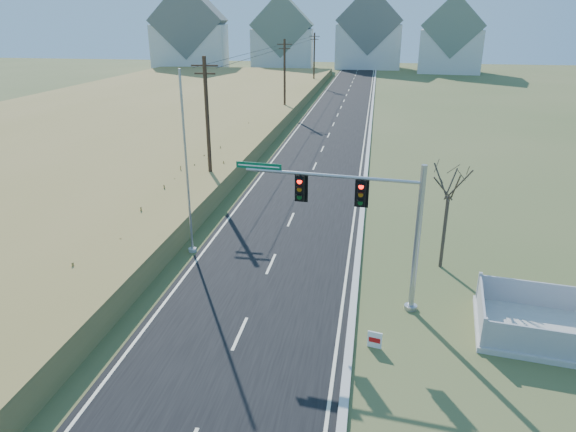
# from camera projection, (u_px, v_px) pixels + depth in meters

# --- Properties ---
(ground) EXTENTS (260.00, 260.00, 0.00)m
(ground) POSITION_uv_depth(u_px,v_px,m) (252.00, 307.00, 21.34)
(ground) COLOR #455428
(ground) RESTS_ON ground
(road) EXTENTS (8.00, 180.00, 0.06)m
(road) POSITION_uv_depth(u_px,v_px,m) (340.00, 110.00, 67.33)
(road) COLOR black
(road) RESTS_ON ground
(curb) EXTENTS (0.30, 180.00, 0.18)m
(curb) POSITION_uv_depth(u_px,v_px,m) (372.00, 110.00, 66.67)
(curb) COLOR #B2AFA8
(curb) RESTS_ON ground
(reed_marsh) EXTENTS (38.00, 110.00, 1.30)m
(reed_marsh) POSITION_uv_depth(u_px,v_px,m) (134.00, 113.00, 61.64)
(reed_marsh) COLOR olive
(reed_marsh) RESTS_ON ground
(utility_pole_near) EXTENTS (1.80, 0.26, 9.00)m
(utility_pole_near) POSITION_uv_depth(u_px,v_px,m) (208.00, 123.00, 34.47)
(utility_pole_near) COLOR #422D1E
(utility_pole_near) RESTS_ON ground
(utility_pole_mid) EXTENTS (1.80, 0.26, 9.00)m
(utility_pole_mid) POSITION_uv_depth(u_px,v_px,m) (285.00, 77.00, 62.07)
(utility_pole_mid) COLOR #422D1E
(utility_pole_mid) RESTS_ON ground
(utility_pole_far) EXTENTS (1.80, 0.26, 9.00)m
(utility_pole_far) POSITION_uv_depth(u_px,v_px,m) (314.00, 59.00, 89.67)
(utility_pole_far) COLOR #422D1E
(utility_pole_far) RESTS_ON ground
(condo_nw) EXTENTS (17.69, 13.38, 19.05)m
(condo_nw) POSITION_uv_depth(u_px,v_px,m) (190.00, 35.00, 116.48)
(condo_nw) COLOR silver
(condo_nw) RESTS_ON ground
(condo_nnw) EXTENTS (14.93, 11.17, 17.03)m
(condo_nnw) POSITION_uv_depth(u_px,v_px,m) (283.00, 38.00, 121.01)
(condo_nnw) COLOR silver
(condo_nnw) RESTS_ON ground
(condo_n) EXTENTS (15.27, 10.20, 18.54)m
(condo_n) POSITION_uv_depth(u_px,v_px,m) (369.00, 35.00, 121.34)
(condo_n) COLOR silver
(condo_n) RESTS_ON ground
(condo_ne) EXTENTS (14.12, 10.51, 16.52)m
(condo_ne) POSITION_uv_depth(u_px,v_px,m) (451.00, 40.00, 111.46)
(condo_ne) COLOR silver
(condo_ne) RESTS_ON ground
(traffic_signal_mast) EXTENTS (7.71, 1.09, 6.16)m
(traffic_signal_mast) POSITION_uv_depth(u_px,v_px,m) (372.00, 217.00, 20.30)
(traffic_signal_mast) COLOR #9EA0A5
(traffic_signal_mast) RESTS_ON ground
(fence_enclosure) EXTENTS (6.14, 4.59, 1.30)m
(fence_enclosure) POSITION_uv_depth(u_px,v_px,m) (555.00, 330.00, 19.32)
(fence_enclosure) COLOR #B7B5AD
(fence_enclosure) RESTS_ON ground
(open_sign) EXTENTS (0.52, 0.16, 0.65)m
(open_sign) POSITION_uv_depth(u_px,v_px,m) (375.00, 340.00, 18.59)
(open_sign) COLOR white
(open_sign) RESTS_ON ground
(flagpole) EXTENTS (0.41, 0.41, 9.12)m
(flagpole) POSITION_uv_depth(u_px,v_px,m) (188.00, 184.00, 25.17)
(flagpole) COLOR #B7B5AD
(flagpole) RESTS_ON ground
(bare_tree) EXTENTS (2.04, 2.04, 5.42)m
(bare_tree) POSITION_uv_depth(u_px,v_px,m) (450.00, 180.00, 23.30)
(bare_tree) COLOR #4C3F33
(bare_tree) RESTS_ON ground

